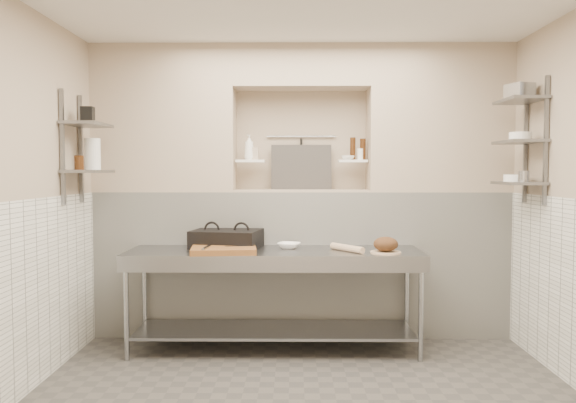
{
  "coord_description": "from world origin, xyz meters",
  "views": [
    {
      "loc": [
        -0.08,
        -3.75,
        1.6
      ],
      "look_at": [
        -0.12,
        0.9,
        1.35
      ],
      "focal_mm": 35.0,
      "sensor_mm": 36.0,
      "label": 1
    }
  ],
  "objects_px": {
    "cutting_board": "(224,250)",
    "bottle_soap": "(249,147)",
    "mixing_bowl": "(289,245)",
    "panini_press": "(227,239)",
    "prep_table": "(274,279)",
    "bread_loaf": "(386,244)",
    "rolling_pin": "(347,248)",
    "bowl_alcove": "(348,158)",
    "jug_left": "(92,154)"
  },
  "relations": [
    {
      "from": "cutting_board",
      "to": "bottle_soap",
      "type": "xyz_separation_m",
      "value": [
        0.17,
        0.7,
        0.91
      ]
    },
    {
      "from": "mixing_bowl",
      "to": "bottle_soap",
      "type": "xyz_separation_m",
      "value": [
        -0.39,
        0.41,
        0.91
      ]
    },
    {
      "from": "panini_press",
      "to": "prep_table",
      "type": "bearing_deg",
      "value": -11.16
    },
    {
      "from": "panini_press",
      "to": "bottle_soap",
      "type": "height_order",
      "value": "bottle_soap"
    },
    {
      "from": "bread_loaf",
      "to": "bottle_soap",
      "type": "distance_m",
      "value": 1.65
    },
    {
      "from": "bread_loaf",
      "to": "bottle_soap",
      "type": "height_order",
      "value": "bottle_soap"
    },
    {
      "from": "panini_press",
      "to": "mixing_bowl",
      "type": "bearing_deg",
      "value": 7.3
    },
    {
      "from": "rolling_pin",
      "to": "bowl_alcove",
      "type": "height_order",
      "value": "bowl_alcove"
    },
    {
      "from": "bowl_alcove",
      "to": "jug_left",
      "type": "bearing_deg",
      "value": -166.11
    },
    {
      "from": "rolling_pin",
      "to": "prep_table",
      "type": "bearing_deg",
      "value": 175.21
    },
    {
      "from": "mixing_bowl",
      "to": "rolling_pin",
      "type": "xyz_separation_m",
      "value": [
        0.51,
        -0.2,
        0.0
      ]
    },
    {
      "from": "bottle_soap",
      "to": "bowl_alcove",
      "type": "height_order",
      "value": "bottle_soap"
    },
    {
      "from": "mixing_bowl",
      "to": "bread_loaf",
      "type": "distance_m",
      "value": 0.88
    },
    {
      "from": "panini_press",
      "to": "cutting_board",
      "type": "height_order",
      "value": "panini_press"
    },
    {
      "from": "panini_press",
      "to": "bowl_alcove",
      "type": "relative_size",
      "value": 5.31
    },
    {
      "from": "cutting_board",
      "to": "jug_left",
      "type": "bearing_deg",
      "value": 173.86
    },
    {
      "from": "bottle_soap",
      "to": "jug_left",
      "type": "height_order",
      "value": "bottle_soap"
    },
    {
      "from": "rolling_pin",
      "to": "jug_left",
      "type": "distance_m",
      "value": 2.38
    },
    {
      "from": "cutting_board",
      "to": "rolling_pin",
      "type": "height_order",
      "value": "rolling_pin"
    },
    {
      "from": "cutting_board",
      "to": "mixing_bowl",
      "type": "distance_m",
      "value": 0.63
    },
    {
      "from": "prep_table",
      "to": "panini_press",
      "type": "xyz_separation_m",
      "value": [
        -0.44,
        0.18,
        0.34
      ]
    },
    {
      "from": "jug_left",
      "to": "mixing_bowl",
      "type": "bearing_deg",
      "value": 5.53
    },
    {
      "from": "bowl_alcove",
      "to": "cutting_board",
      "type": "bearing_deg",
      "value": -148.54
    },
    {
      "from": "prep_table",
      "to": "bread_loaf",
      "type": "relative_size",
      "value": 12.36
    },
    {
      "from": "bread_loaf",
      "to": "bottle_soap",
      "type": "bearing_deg",
      "value": 149.88
    },
    {
      "from": "mixing_bowl",
      "to": "jug_left",
      "type": "distance_m",
      "value": 1.92
    },
    {
      "from": "prep_table",
      "to": "bread_loaf",
      "type": "xyz_separation_m",
      "value": [
        0.96,
        -0.16,
        0.34
      ]
    },
    {
      "from": "mixing_bowl",
      "to": "bread_loaf",
      "type": "xyz_separation_m",
      "value": [
        0.83,
        -0.3,
        0.05
      ]
    },
    {
      "from": "rolling_pin",
      "to": "jug_left",
      "type": "bearing_deg",
      "value": 179.22
    },
    {
      "from": "bread_loaf",
      "to": "jug_left",
      "type": "bearing_deg",
      "value": 176.98
    },
    {
      "from": "bottle_soap",
      "to": "bowl_alcove",
      "type": "distance_m",
      "value": 0.97
    },
    {
      "from": "prep_table",
      "to": "cutting_board",
      "type": "height_order",
      "value": "cutting_board"
    },
    {
      "from": "panini_press",
      "to": "mixing_bowl",
      "type": "height_order",
      "value": "panini_press"
    },
    {
      "from": "jug_left",
      "to": "bottle_soap",
      "type": "bearing_deg",
      "value": 23.36
    },
    {
      "from": "prep_table",
      "to": "mixing_bowl",
      "type": "height_order",
      "value": "mixing_bowl"
    },
    {
      "from": "prep_table",
      "to": "mixing_bowl",
      "type": "xyz_separation_m",
      "value": [
        0.13,
        0.14,
        0.28
      ]
    },
    {
      "from": "mixing_bowl",
      "to": "jug_left",
      "type": "bearing_deg",
      "value": -174.47
    },
    {
      "from": "rolling_pin",
      "to": "bread_loaf",
      "type": "distance_m",
      "value": 0.34
    },
    {
      "from": "panini_press",
      "to": "rolling_pin",
      "type": "bearing_deg",
      "value": -1.14
    },
    {
      "from": "prep_table",
      "to": "bottle_soap",
      "type": "distance_m",
      "value": 1.34
    },
    {
      "from": "panini_press",
      "to": "mixing_bowl",
      "type": "xyz_separation_m",
      "value": [
        0.57,
        -0.04,
        -0.06
      ]
    },
    {
      "from": "prep_table",
      "to": "rolling_pin",
      "type": "distance_m",
      "value": 0.7
    },
    {
      "from": "rolling_pin",
      "to": "mixing_bowl",
      "type": "bearing_deg",
      "value": 158.87
    },
    {
      "from": "bowl_alcove",
      "to": "bread_loaf",
      "type": "bearing_deg",
      "value": -69.7
    },
    {
      "from": "bowl_alcove",
      "to": "mixing_bowl",
      "type": "bearing_deg",
      "value": -144.97
    },
    {
      "from": "prep_table",
      "to": "bread_loaf",
      "type": "bearing_deg",
      "value": -9.34
    },
    {
      "from": "mixing_bowl",
      "to": "prep_table",
      "type": "bearing_deg",
      "value": -131.91
    },
    {
      "from": "bottle_soap",
      "to": "bowl_alcove",
      "type": "xyz_separation_m",
      "value": [
        0.96,
        -0.01,
        -0.1
      ]
    },
    {
      "from": "mixing_bowl",
      "to": "bowl_alcove",
      "type": "bearing_deg",
      "value": 35.03
    },
    {
      "from": "cutting_board",
      "to": "jug_left",
      "type": "distance_m",
      "value": 1.43
    }
  ]
}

